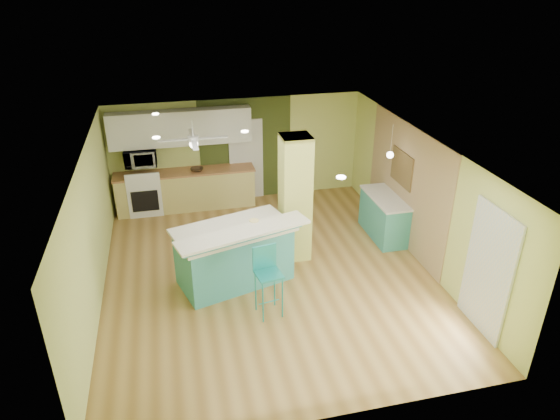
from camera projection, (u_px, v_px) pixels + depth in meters
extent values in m
cube|color=olive|center=(268.00, 272.00, 9.49)|extent=(6.00, 7.00, 0.01)
cube|color=white|center=(266.00, 147.00, 8.38)|extent=(6.00, 7.00, 0.01)
cube|color=#C8D472|center=(237.00, 150.00, 11.99)|extent=(6.00, 0.01, 2.50)
cube|color=#C8D472|center=(328.00, 344.00, 5.87)|extent=(6.00, 0.01, 2.50)
cube|color=#C8D472|center=(91.00, 232.00, 8.32)|extent=(0.01, 7.00, 2.50)
cube|color=#C8D472|center=(421.00, 198.00, 9.55)|extent=(0.01, 7.00, 2.50)
cube|color=#987A57|center=(406.00, 186.00, 10.07)|extent=(0.02, 3.40, 2.50)
cube|color=#3B471C|center=(246.00, 150.00, 12.02)|extent=(2.20, 0.02, 2.50)
cube|color=silver|center=(246.00, 160.00, 12.11)|extent=(0.82, 0.05, 2.00)
cube|color=silver|center=(488.00, 271.00, 7.62)|extent=(0.04, 1.08, 2.10)
cube|color=#BDC35A|center=(295.00, 199.00, 9.50)|extent=(0.55, 0.55, 2.50)
cube|color=#CEBE6B|center=(186.00, 190.00, 11.82)|extent=(3.20, 0.60, 0.90)
cube|color=#A06237|center=(185.00, 172.00, 11.61)|extent=(3.25, 0.63, 0.04)
cube|color=white|center=(145.00, 194.00, 11.62)|extent=(0.76, 0.64, 0.90)
cube|color=black|center=(145.00, 201.00, 11.35)|extent=(0.59, 0.02, 0.50)
cube|color=white|center=(142.00, 177.00, 11.12)|extent=(0.76, 0.06, 0.18)
cube|color=white|center=(180.00, 128.00, 11.26)|extent=(3.20, 0.34, 0.80)
imported|color=silver|center=(140.00, 158.00, 11.23)|extent=(0.70, 0.48, 0.39)
cylinder|color=white|center=(192.00, 129.00, 9.99)|extent=(0.03, 0.03, 0.40)
cylinder|color=white|center=(193.00, 138.00, 10.08)|extent=(0.24, 0.24, 0.10)
sphere|color=white|center=(194.00, 144.00, 10.13)|extent=(0.18, 0.18, 0.18)
cylinder|color=silver|center=(392.00, 140.00, 9.71)|extent=(0.01, 0.01, 0.62)
sphere|color=white|center=(390.00, 155.00, 9.85)|extent=(0.14, 0.14, 0.14)
cube|color=brown|center=(402.00, 168.00, 10.10)|extent=(0.03, 0.90, 0.70)
cube|color=teal|center=(234.00, 256.00, 9.02)|extent=(2.15, 1.49, 1.03)
cube|color=#ECE6CC|center=(233.00, 230.00, 8.78)|extent=(2.29, 1.63, 0.06)
cube|color=teal|center=(244.00, 236.00, 8.38)|extent=(2.16, 0.78, 0.15)
cube|color=#ECE6CC|center=(244.00, 232.00, 8.35)|extent=(2.39, 1.13, 0.05)
cylinder|color=teal|center=(263.00, 303.00, 8.00)|extent=(0.03, 0.03, 0.76)
cylinder|color=teal|center=(282.00, 298.00, 8.12)|extent=(0.03, 0.03, 0.76)
cylinder|color=teal|center=(256.00, 291.00, 8.29)|extent=(0.03, 0.03, 0.76)
cylinder|color=teal|center=(275.00, 287.00, 8.40)|extent=(0.03, 0.03, 0.76)
cube|color=teal|center=(269.00, 274.00, 8.03)|extent=(0.46, 0.46, 0.03)
cube|color=teal|center=(264.00, 257.00, 8.08)|extent=(0.40, 0.10, 0.42)
cube|color=teal|center=(384.00, 217.00, 10.58)|extent=(0.57, 1.37, 0.88)
cube|color=silver|center=(386.00, 198.00, 10.38)|extent=(0.60, 1.42, 0.04)
imported|color=#392717|center=(197.00, 170.00, 11.59)|extent=(0.33, 0.33, 0.07)
cylinder|color=yellow|center=(254.00, 225.00, 8.71)|extent=(0.17, 0.17, 0.18)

